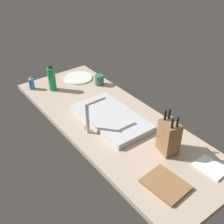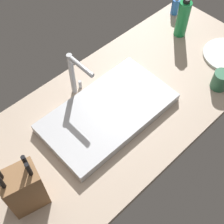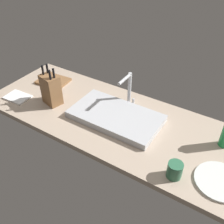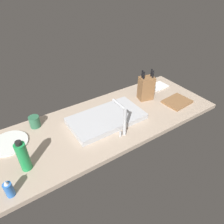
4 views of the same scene
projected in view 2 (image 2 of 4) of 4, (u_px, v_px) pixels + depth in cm
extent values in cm
cube|color=tan|center=(107.00, 119.00, 132.79)|extent=(179.00, 66.62, 3.50)
cube|color=#B7BABF|center=(108.00, 112.00, 130.15)|extent=(56.94, 31.46, 4.14)
cylinder|color=#B7BABF|center=(72.00, 74.00, 130.37)|extent=(2.40, 2.40, 22.65)
cylinder|color=#B7BABF|center=(81.00, 66.00, 118.98)|extent=(2.00, 14.17, 2.00)
cylinder|color=#B7BABF|center=(80.00, 84.00, 139.36)|extent=(1.60, 1.60, 4.00)
cube|color=brown|center=(24.00, 189.00, 101.56)|extent=(14.17, 11.75, 20.80)
cylinder|color=black|center=(1.00, 182.00, 88.63)|extent=(1.69, 1.69, 6.40)
cylinder|color=black|center=(29.00, 169.00, 91.02)|extent=(1.69, 1.69, 6.40)
cylinder|color=black|center=(25.00, 162.00, 92.42)|extent=(1.69, 1.69, 6.40)
cylinder|color=blue|center=(175.00, 7.00, 169.11)|extent=(4.44, 4.44, 8.96)
cylinder|color=#1E8E47|center=(183.00, 19.00, 154.63)|extent=(6.22, 6.22, 19.29)
cylinder|color=black|center=(187.00, 0.00, 145.89)|extent=(3.42, 3.42, 2.20)
cylinder|color=#2D6647|center=(220.00, 80.00, 137.67)|extent=(7.60, 7.60, 8.67)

